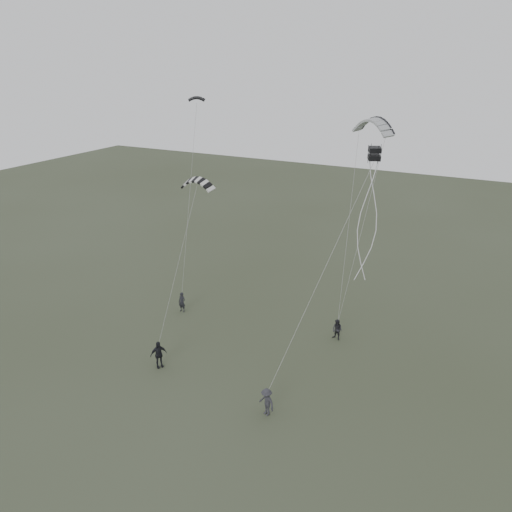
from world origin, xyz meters
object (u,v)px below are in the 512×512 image
at_px(flyer_right, 337,330).
at_px(kite_box, 374,154).
at_px(flyer_center, 159,354).
at_px(kite_pale_large, 373,120).
at_px(kite_dark_small, 197,98).
at_px(flyer_far, 267,402).
at_px(flyer_left, 182,302).
at_px(kite_striped, 197,180).

height_order(flyer_right, kite_box, kite_box).
height_order(flyer_center, kite_pale_large, kite_pale_large).
bearing_deg(kite_dark_small, kite_box, -50.27).
xyz_separation_m(flyer_right, kite_box, (2.56, -3.76, 13.93)).
distance_m(flyer_right, kite_box, 14.65).
bearing_deg(flyer_far, flyer_right, 106.01).
height_order(flyer_left, kite_dark_small, kite_dark_small).
height_order(flyer_center, flyer_far, flyer_center).
bearing_deg(kite_box, flyer_right, 100.35).
relative_size(kite_pale_large, kite_box, 5.14).
xyz_separation_m(flyer_center, kite_box, (12.25, 5.22, 13.76)).
relative_size(flyer_right, kite_striped, 0.62).
bearing_deg(flyer_left, flyer_far, -37.66).
bearing_deg(kite_striped, kite_dark_small, 124.91).
bearing_deg(kite_pale_large, flyer_left, -119.43).
height_order(flyer_far, kite_dark_small, kite_dark_small).
height_order(kite_striped, kite_box, kite_box).
relative_size(flyer_left, kite_dark_small, 1.32).
height_order(kite_pale_large, kite_striped, kite_pale_large).
relative_size(flyer_right, kite_pale_large, 0.44).
relative_size(flyer_center, flyer_far, 1.10).
distance_m(flyer_left, flyer_far, 14.67).
distance_m(flyer_center, kite_box, 19.15).
bearing_deg(flyer_center, kite_box, -32.39).
xyz_separation_m(flyer_left, flyer_right, (12.94, 1.57, -0.03)).
xyz_separation_m(flyer_left, kite_box, (15.50, -2.20, 13.89)).
distance_m(flyer_right, kite_striped, 15.14).
bearing_deg(kite_pale_large, kite_dark_small, -137.09).
relative_size(flyer_far, kite_box, 2.46).
bearing_deg(kite_dark_small, flyer_right, -39.77).
distance_m(kite_pale_large, kite_striped, 13.26).
distance_m(flyer_right, flyer_far, 10.12).
relative_size(flyer_center, kite_box, 2.71).
bearing_deg(kite_box, kite_dark_small, 133.93).
xyz_separation_m(flyer_left, kite_dark_small, (-0.59, 4.36, 15.96)).
relative_size(kite_dark_small, kite_striped, 0.49).
xyz_separation_m(flyer_center, kite_striped, (-0.50, 6.33, 10.72)).
height_order(flyer_center, kite_box, kite_box).
bearing_deg(kite_dark_small, flyer_center, -100.03).
relative_size(kite_striped, kite_box, 3.64).
relative_size(flyer_left, flyer_far, 0.96).
distance_m(flyer_right, kite_pale_large, 15.52).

